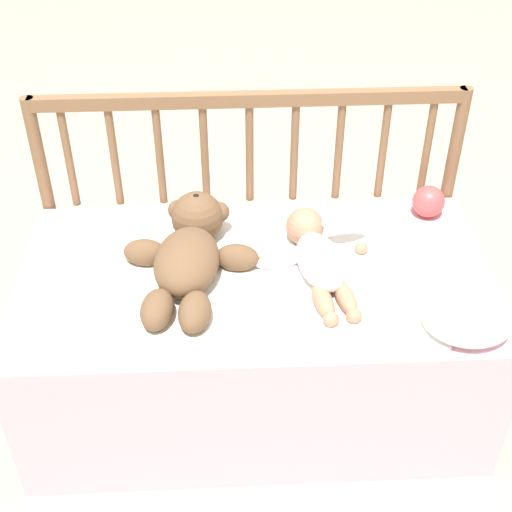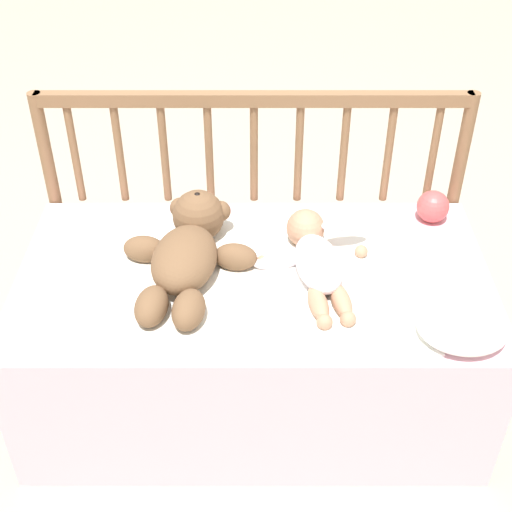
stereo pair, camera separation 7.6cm
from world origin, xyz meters
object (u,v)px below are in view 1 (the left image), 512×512
at_px(baby, 318,256).
at_px(toy_ball, 429,202).
at_px(teddy_bear, 189,252).
at_px(small_pillow, 467,319).

height_order(baby, toy_ball, baby).
xyz_separation_m(teddy_bear, toy_ball, (0.65, 0.21, -0.01)).
bearing_deg(toy_ball, baby, -146.05).
distance_m(baby, toy_ball, 0.40).
bearing_deg(baby, teddy_bear, 177.59).
height_order(teddy_bear, baby, teddy_bear).
xyz_separation_m(teddy_bear, small_pillow, (0.63, -0.25, -0.03)).
bearing_deg(teddy_bear, baby, -2.41).
bearing_deg(small_pillow, toy_ball, 87.21).
relative_size(teddy_bear, small_pillow, 2.28).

